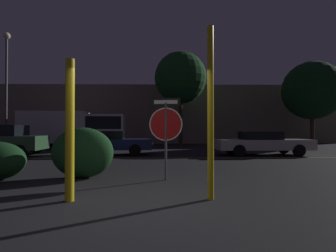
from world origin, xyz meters
The scene contains 14 objects.
ground_plane centered at (0.00, 0.00, 0.00)m, with size 260.00×260.00×0.00m, color black.
road_center_stripe centered at (0.00, 7.57, 0.00)m, with size 43.14×0.12×0.01m, color gold.
stop_sign centered at (0.50, 2.23, 1.49)m, with size 0.88×0.11×2.18m.
yellow_pole_left centered at (-1.33, 0.23, 1.33)m, with size 0.17×0.17×2.67m, color yellow.
yellow_pole_right centered at (1.34, 0.29, 1.67)m, with size 0.12×0.12×3.34m, color yellow.
hedge_bush_2 centered at (-1.81, 2.58, 0.70)m, with size 1.70×0.92×1.40m, color #1E4C23.
passing_car_1 centered at (-7.74, 8.93, 0.77)m, with size 4.03×2.22×1.57m.
passing_car_2 centered at (-2.46, 9.14, 0.65)m, with size 4.64×2.14×1.26m.
passing_car_3 centered at (5.60, 8.86, 0.64)m, with size 4.95×1.87×1.23m.
delivery_truck centered at (-5.83, 14.24, 1.49)m, with size 7.26×2.75×2.61m.
street_lamp centered at (-10.74, 14.06, 5.38)m, with size 0.48×0.48×8.27m.
tree_0 centered at (1.85, 16.82, 5.60)m, with size 4.29×4.29×7.76m.
tree_1 centered at (12.53, 16.29, 4.51)m, with size 4.70×4.70×6.87m.
building_backdrop centered at (-2.11, 21.64, 2.79)m, with size 38.63×3.52×5.59m, color #7A6B5B.
Camera 1 is at (0.43, -4.72, 1.34)m, focal length 28.00 mm.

